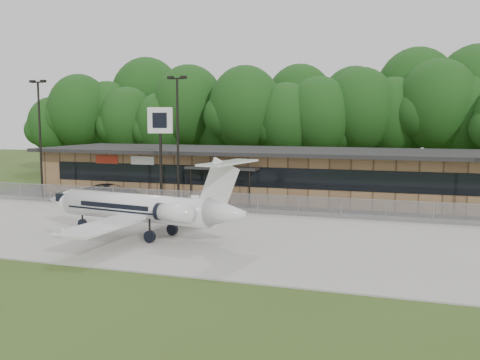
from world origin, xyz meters
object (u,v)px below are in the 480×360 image
(business_jet, at_px, (143,209))
(pole_sign, at_px, (160,131))
(terminal, at_px, (265,173))
(suv, at_px, (110,192))

(business_jet, relative_size, pole_sign, 1.81)
(terminal, bearing_deg, pole_sign, -132.97)
(pole_sign, bearing_deg, business_jet, -74.49)
(terminal, height_order, business_jet, business_jet)
(terminal, relative_size, suv, 7.95)
(suv, height_order, pole_sign, pole_sign)
(suv, relative_size, pole_sign, 0.66)
(terminal, height_order, suv, terminal)
(terminal, bearing_deg, suv, -151.65)
(business_jet, bearing_deg, suv, 137.76)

